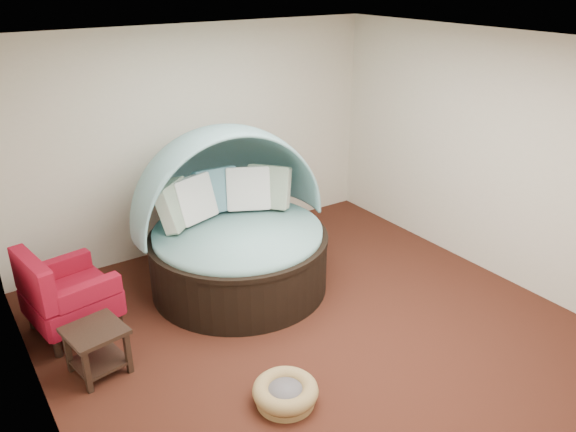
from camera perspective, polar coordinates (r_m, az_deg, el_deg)
floor at (r=5.86m, az=2.56°, el=-11.40°), size 5.00×5.00×0.00m
wall_back at (r=7.22m, az=-9.17°, el=7.67°), size 5.00×0.00×5.00m
wall_front at (r=3.74m, az=26.80°, el=-11.09°), size 5.00×0.00×5.00m
wall_left at (r=4.32m, az=-25.02°, el=-5.90°), size 0.00×5.00×5.00m
wall_right at (r=6.89m, az=19.88°, el=5.74°), size 0.00×5.00×5.00m
ceiling at (r=4.82m, az=3.20°, el=16.92°), size 5.00×5.00×0.00m
canopy_daybed at (r=6.29m, az=-5.64°, el=0.11°), size 2.27×2.16×1.85m
pet_basket at (r=4.96m, az=-0.27°, el=-17.50°), size 0.72×0.72×0.20m
red_armchair at (r=6.01m, az=-21.73°, el=-7.43°), size 0.90×0.91×0.93m
side_table at (r=5.42m, az=-18.86°, el=-12.23°), size 0.55×0.55×0.46m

